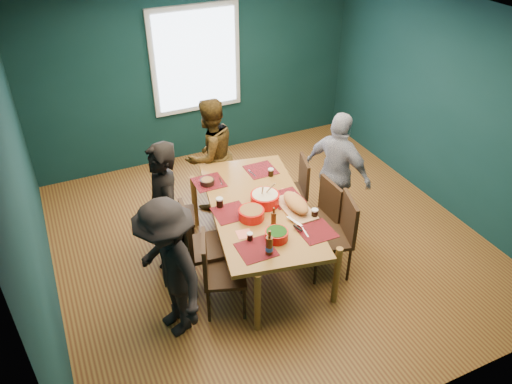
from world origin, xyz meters
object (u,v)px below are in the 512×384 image
person_far_left (165,215)px  person_back (210,155)px  chair_right_mid (322,213)px  person_near_left (169,270)px  bowl_dumpling (265,199)px  chair_left_near (216,269)px  chair_right_far (296,186)px  dining_table (259,211)px  person_right (337,173)px  bowl_herbs (277,235)px  cutting_board (296,204)px  chair_left_far (168,211)px  chair_right_near (338,231)px  chair_left_mid (198,241)px  bowl_salad (251,214)px

person_far_left → person_back: size_ratio=1.09×
chair_right_mid → person_near_left: person_near_left is taller
chair_right_mid → bowl_dumpling: size_ratio=2.89×
chair_left_near → chair_right_far: bearing=54.1°
dining_table → person_right: person_right is taller
chair_left_near → bowl_herbs: 0.70m
person_far_left → person_back: 1.45m
dining_table → cutting_board: size_ratio=3.25×
chair_left_far → chair_right_mid: bearing=-9.4°
chair_right_mid → chair_right_near: bearing=-96.0°
chair_right_far → person_back: (-0.85, 0.79, 0.24)m
chair_right_far → person_far_left: person_far_left is taller
bowl_herbs → chair_left_mid: bearing=142.9°
chair_left_mid → chair_left_near: size_ratio=1.11×
chair_left_near → chair_right_near: chair_right_near is taller
chair_left_mid → chair_left_far: bearing=105.4°
bowl_salad → person_near_left: bearing=-159.1°
dining_table → chair_right_far: bearing=45.1°
chair_right_near → bowl_dumpling: 0.88m
chair_left_far → person_right: size_ratio=0.60×
bowl_salad → cutting_board: cutting_board is taller
chair_left_near → person_near_left: bearing=-154.3°
person_near_left → bowl_dumpling: (1.27, 0.57, 0.09)m
chair_right_far → bowl_salad: size_ratio=3.27×
chair_left_near → chair_left_mid: bearing=114.3°
person_far_left → person_near_left: size_ratio=1.10×
person_near_left → person_far_left: bearing=152.9°
person_right → bowl_salad: person_right is taller
person_far_left → bowl_dumpling: bearing=79.2°
person_far_left → bowl_salad: person_far_left is taller
dining_table → chair_right_near: size_ratio=2.27×
bowl_dumpling → cutting_board: size_ratio=0.47×
chair_right_near → bowl_herbs: chair_right_near is taller
chair_right_far → chair_right_near: 1.04m
dining_table → person_near_left: 1.33m
person_far_left → person_back: bearing=139.2°
dining_table → chair_left_mid: bearing=-161.7°
chair_right_far → bowl_salad: bearing=-127.3°
chair_right_near → cutting_board: (-0.39, 0.29, 0.28)m
cutting_board → chair_left_near: bearing=-165.3°
chair_left_far → chair_left_near: (0.15, -1.16, 0.00)m
chair_right_far → cutting_board: cutting_board is taller
person_near_left → bowl_salad: 1.11m
chair_right_far → person_far_left: 1.83m
chair_left_far → dining_table: bearing=-20.1°
person_right → person_back: bearing=25.6°
chair_right_near → bowl_salad: (-0.89, 0.35, 0.27)m
chair_left_near → cutting_board: (1.05, 0.28, 0.31)m
chair_right_far → bowl_herbs: chair_right_far is taller
dining_table → chair_right_mid: chair_right_mid is taller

